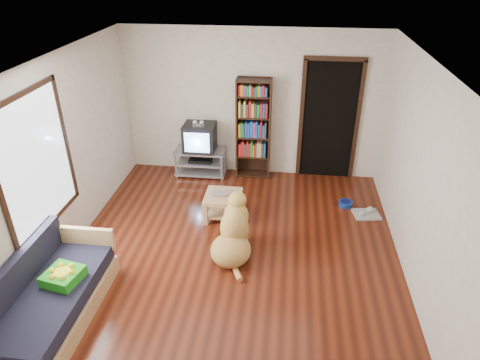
# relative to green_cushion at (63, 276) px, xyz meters

# --- Properties ---
(ground) EXTENTS (5.00, 5.00, 0.00)m
(ground) POSITION_rel_green_cushion_xyz_m (1.75, 1.23, -0.48)
(ground) COLOR #591F0F
(ground) RESTS_ON ground
(ceiling) EXTENTS (5.00, 5.00, 0.00)m
(ceiling) POSITION_rel_green_cushion_xyz_m (1.75, 1.23, 2.12)
(ceiling) COLOR white
(ceiling) RESTS_ON ground
(wall_back) EXTENTS (4.50, 0.00, 4.50)m
(wall_back) POSITION_rel_green_cushion_xyz_m (1.75, 3.73, 0.82)
(wall_back) COLOR silver
(wall_back) RESTS_ON ground
(wall_front) EXTENTS (4.50, 0.00, 4.50)m
(wall_front) POSITION_rel_green_cushion_xyz_m (1.75, -1.27, 0.82)
(wall_front) COLOR silver
(wall_front) RESTS_ON ground
(wall_left) EXTENTS (0.00, 5.00, 5.00)m
(wall_left) POSITION_rel_green_cushion_xyz_m (-0.50, 1.23, 0.82)
(wall_left) COLOR silver
(wall_left) RESTS_ON ground
(wall_right) EXTENTS (0.00, 5.00, 5.00)m
(wall_right) POSITION_rel_green_cushion_xyz_m (4.00, 1.23, 0.82)
(wall_right) COLOR silver
(wall_right) RESTS_ON ground
(green_cushion) EXTENTS (0.44, 0.44, 0.12)m
(green_cushion) POSITION_rel_green_cushion_xyz_m (0.00, 0.00, 0.00)
(green_cushion) COLOR green
(green_cushion) RESTS_ON sofa
(laptop) EXTENTS (0.37, 0.28, 0.03)m
(laptop) POSITION_rel_green_cushion_xyz_m (1.48, 2.08, -0.07)
(laptop) COLOR silver
(laptop) RESTS_ON coffee_table
(dog_bowl) EXTENTS (0.22, 0.22, 0.08)m
(dog_bowl) POSITION_rel_green_cushion_xyz_m (3.40, 2.67, -0.44)
(dog_bowl) COLOR navy
(dog_bowl) RESTS_ON ground
(grey_rag) EXTENTS (0.45, 0.38, 0.03)m
(grey_rag) POSITION_rel_green_cushion_xyz_m (3.70, 2.42, -0.47)
(grey_rag) COLOR #A9A9A9
(grey_rag) RESTS_ON ground
(window) EXTENTS (0.03, 1.46, 1.70)m
(window) POSITION_rel_green_cushion_xyz_m (-0.48, 0.73, 1.02)
(window) COLOR white
(window) RESTS_ON wall_left
(doorway) EXTENTS (1.03, 0.05, 2.19)m
(doorway) POSITION_rel_green_cushion_xyz_m (3.10, 3.71, 0.64)
(doorway) COLOR black
(doorway) RESTS_ON wall_back
(tv_stand) EXTENTS (0.90, 0.45, 0.50)m
(tv_stand) POSITION_rel_green_cushion_xyz_m (0.85, 3.48, -0.21)
(tv_stand) COLOR #99999E
(tv_stand) RESTS_ON ground
(crt_tv) EXTENTS (0.55, 0.52, 0.58)m
(crt_tv) POSITION_rel_green_cushion_xyz_m (0.85, 3.50, 0.26)
(crt_tv) COLOR black
(crt_tv) RESTS_ON tv_stand
(bookshelf) EXTENTS (0.60, 0.30, 1.80)m
(bookshelf) POSITION_rel_green_cushion_xyz_m (1.80, 3.58, 0.52)
(bookshelf) COLOR black
(bookshelf) RESTS_ON ground
(sofa) EXTENTS (0.80, 1.80, 0.80)m
(sofa) POSITION_rel_green_cushion_xyz_m (-0.12, -0.15, -0.22)
(sofa) COLOR tan
(sofa) RESTS_ON ground
(coffee_table) EXTENTS (0.55, 0.55, 0.40)m
(coffee_table) POSITION_rel_green_cushion_xyz_m (1.48, 2.11, -0.20)
(coffee_table) COLOR tan
(coffee_table) RESTS_ON ground
(dog) EXTENTS (0.60, 1.07, 0.87)m
(dog) POSITION_rel_green_cushion_xyz_m (1.75, 1.23, -0.17)
(dog) COLOR #B99747
(dog) RESTS_ON ground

